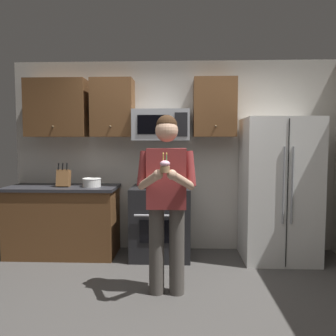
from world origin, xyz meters
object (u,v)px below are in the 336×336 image
microwave (161,125)px  knife_block (64,178)px  person (167,194)px  cupcake (165,166)px  oven_range (161,222)px  bowl_large_white (92,182)px  refrigerator (279,189)px

microwave → knife_block: microwave is taller
knife_block → person: size_ratio=0.18×
knife_block → cupcake: size_ratio=1.84×
oven_range → bowl_large_white: bowl_large_white is taller
oven_range → knife_block: knife_block is taller
knife_block → microwave: bearing=6.7°
oven_range → microwave: 1.26m
bowl_large_white → microwave: bearing=8.9°
cupcake → oven_range: bearing=94.9°
knife_block → bowl_large_white: bearing=1.2°
microwave → refrigerator: 1.72m
microwave → person: size_ratio=0.42×
bowl_large_white → person: size_ratio=0.14×
microwave → person: (0.12, -1.22, -0.72)m
person → cupcake: bearing=-90.0°
oven_range → bowl_large_white: size_ratio=3.85×
bowl_large_white → cupcake: size_ratio=1.39×
person → cupcake: 0.44m
microwave → refrigerator: microwave is taller
microwave → bowl_large_white: size_ratio=3.06×
person → oven_range: bearing=96.4°
oven_range → knife_block: (-1.27, -0.03, 0.57)m
oven_range → refrigerator: (1.50, -0.04, 0.44)m
knife_block → bowl_large_white: (0.37, 0.01, -0.05)m
person → cupcake: (0.00, -0.33, 0.30)m
microwave → cupcake: (0.12, -1.55, -0.43)m
oven_range → bowl_large_white: (-0.90, -0.02, 0.52)m
refrigerator → cupcake: 2.00m
knife_block → bowl_large_white: 0.37m
knife_block → bowl_large_white: size_ratio=1.32×
oven_range → bowl_large_white: bearing=-178.6°
oven_range → person: (0.12, -1.10, 0.53)m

